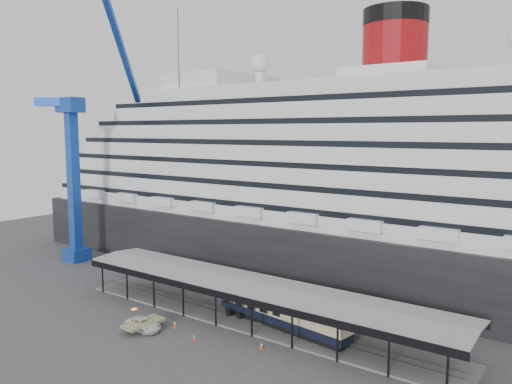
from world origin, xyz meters
TOP-DOWN VIEW (x-y plane):
  - ground at (0.00, 0.00)m, footprint 200.00×200.00m
  - cruise_ship at (0.05, 32.00)m, footprint 130.00×30.00m
  - platform_canopy at (0.00, 5.00)m, footprint 56.00×9.18m
  - crane_blue at (-45.11, 10.62)m, footprint 22.63×19.19m
  - port_truck at (-9.42, -5.50)m, footprint 5.38×2.79m
  - pullman_carriage at (4.59, 5.00)m, footprint 20.00×5.28m
  - traffic_cone_left at (-6.85, -2.56)m, footprint 0.43×0.43m
  - traffic_cone_mid at (-2.15, -3.97)m, footprint 0.36×0.36m
  - traffic_cone_right at (5.84, -1.21)m, footprint 0.51×0.51m

SIDE VIEW (x-z plane):
  - ground at x=0.00m, z-range 0.00..0.00m
  - traffic_cone_mid at x=-2.15m, z-range 0.00..0.66m
  - traffic_cone_right at x=5.84m, z-range 0.00..0.75m
  - traffic_cone_left at x=-6.85m, z-range 0.00..0.81m
  - port_truck at x=-9.42m, z-range 0.00..1.45m
  - platform_canopy at x=0.00m, z-range -0.29..5.01m
  - pullman_carriage at x=4.59m, z-range -7.35..12.13m
  - cruise_ship at x=0.05m, z-range -3.60..40.30m
  - crane_blue at x=-45.11m, z-range -3.84..43.76m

